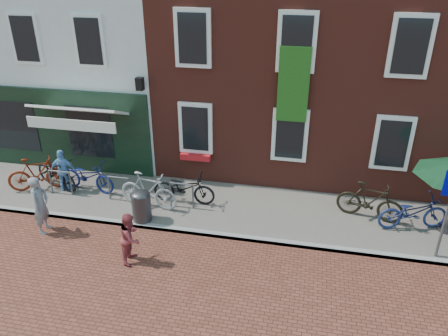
% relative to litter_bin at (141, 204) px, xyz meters
% --- Properties ---
extents(ground, '(80.00, 80.00, 0.00)m').
position_rel_litter_bin_xyz_m(ground, '(0.42, -0.30, -0.62)').
color(ground, brown).
extents(sidewalk, '(24.00, 3.00, 0.10)m').
position_rel_litter_bin_xyz_m(sidewalk, '(1.42, 1.20, -0.57)').
color(sidewalk, slate).
rests_on(sidewalk, ground).
extents(building_stucco, '(8.00, 8.00, 9.00)m').
position_rel_litter_bin_xyz_m(building_stucco, '(-4.58, 6.70, 3.88)').
color(building_stucco, silver).
rests_on(building_stucco, ground).
extents(building_brick_mid, '(6.00, 8.00, 10.00)m').
position_rel_litter_bin_xyz_m(building_brick_mid, '(2.42, 6.70, 4.38)').
color(building_brick_mid, maroon).
rests_on(building_brick_mid, ground).
extents(building_brick_right, '(6.00, 8.00, 10.00)m').
position_rel_litter_bin_xyz_m(building_brick_right, '(8.42, 6.70, 4.38)').
color(building_brick_right, maroon).
rests_on(building_brick_right, ground).
extents(litter_bin, '(0.55, 0.55, 1.01)m').
position_rel_litter_bin_xyz_m(litter_bin, '(0.00, 0.00, 0.00)').
color(litter_bin, '#39393C').
rests_on(litter_bin, sidewalk).
extents(woman, '(0.47, 0.66, 1.69)m').
position_rel_litter_bin_xyz_m(woman, '(-2.53, -0.94, 0.22)').
color(woman, gray).
rests_on(woman, ground).
extents(boy, '(0.53, 0.67, 1.36)m').
position_rel_litter_bin_xyz_m(boy, '(0.38, -1.65, 0.06)').
color(boy, '#953539').
rests_on(boy, ground).
extents(cafe_person, '(0.88, 0.46, 1.43)m').
position_rel_litter_bin_xyz_m(cafe_person, '(-3.06, 1.14, 0.19)').
color(cafe_person, '#6FA2D7').
rests_on(cafe_person, sidewalk).
extents(bicycle_0, '(2.04, 1.39, 1.02)m').
position_rel_litter_bin_xyz_m(bicycle_0, '(-3.48, 1.33, -0.01)').
color(bicycle_0, black).
rests_on(bicycle_0, sidewalk).
extents(bicycle_1, '(1.93, 1.28, 1.13)m').
position_rel_litter_bin_xyz_m(bicycle_1, '(-3.93, 1.03, 0.04)').
color(bicycle_1, '#621908').
rests_on(bicycle_1, sidewalk).
extents(bicycle_2, '(2.01, 0.96, 1.02)m').
position_rel_litter_bin_xyz_m(bicycle_2, '(-2.35, 1.31, -0.01)').
color(bicycle_2, '#0F1954').
rests_on(bicycle_2, sidewalk).
extents(bicycle_3, '(1.94, 0.82, 1.13)m').
position_rel_litter_bin_xyz_m(bicycle_3, '(-0.06, 0.74, 0.04)').
color(bicycle_3, '#98989A').
rests_on(bicycle_3, sidewalk).
extents(bicycle_4, '(1.94, 0.68, 1.02)m').
position_rel_litter_bin_xyz_m(bicycle_4, '(0.91, 1.20, -0.01)').
color(bicycle_4, black).
rests_on(bicycle_4, sidewalk).
extents(bicycle_5, '(1.95, 0.96, 1.13)m').
position_rel_litter_bin_xyz_m(bicycle_5, '(6.38, 1.43, 0.04)').
color(bicycle_5, black).
rests_on(bicycle_5, sidewalk).
extents(bicycle_6, '(2.04, 1.15, 1.02)m').
position_rel_litter_bin_xyz_m(bicycle_6, '(7.51, 1.16, -0.01)').
color(bicycle_6, navy).
rests_on(bicycle_6, sidewalk).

